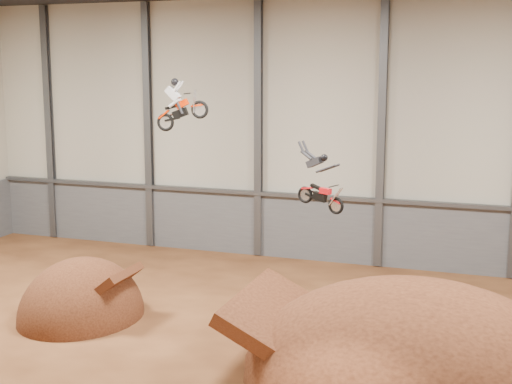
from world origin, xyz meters
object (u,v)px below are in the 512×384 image
landing_ramp (413,380)px  fmx_rider_b (319,178)px  fmx_rider_a (185,99)px  takeoff_ramp (82,317)px

landing_ramp → fmx_rider_b: bearing=147.1°
fmx_rider_a → fmx_rider_b: bearing=-21.7°
takeoff_ramp → fmx_rider_a: bearing=35.1°
takeoff_ramp → fmx_rider_a: (3.73, 2.62, 9.08)m
landing_ramp → fmx_rider_a: 14.34m
takeoff_ramp → fmx_rider_a: fmx_rider_a is taller
fmx_rider_b → takeoff_ramp: bearing=-156.6°
fmx_rider_a → fmx_rider_b: fmx_rider_a is taller
takeoff_ramp → fmx_rider_b: bearing=4.9°
fmx_rider_b → fmx_rider_a: bearing=-177.3°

